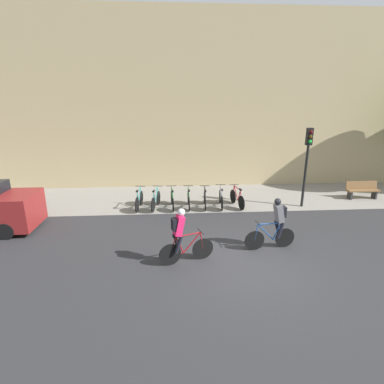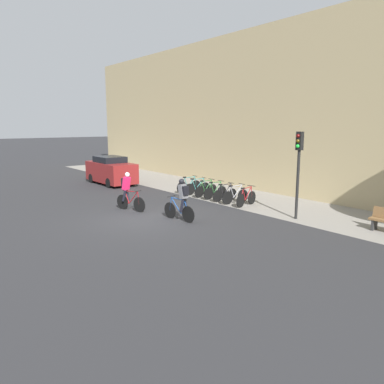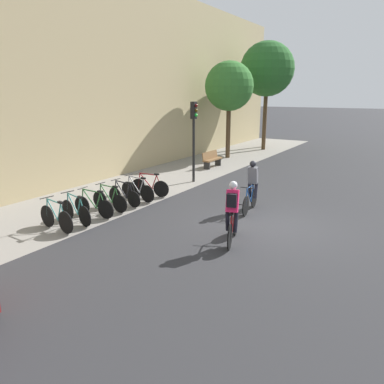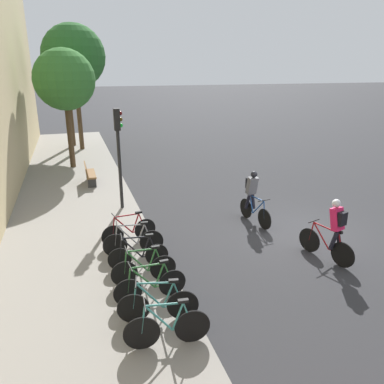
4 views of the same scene
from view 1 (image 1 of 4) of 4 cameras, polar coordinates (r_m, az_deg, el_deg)
ground at (r=9.58m, az=10.30°, el=-13.55°), size 200.00×200.00×0.00m
kerb_strip at (r=15.65m, az=4.47°, el=-0.97°), size 44.00×4.50×0.01m
building_facade at (r=17.41m, az=3.62°, el=16.76°), size 44.00×0.60×9.50m
cyclist_pink at (r=9.12m, az=-2.07°, el=-8.17°), size 1.71×0.64×1.79m
cyclist_grey at (r=10.39m, az=15.73°, el=-5.58°), size 1.78×0.51×1.79m
parked_bike_0 at (r=14.07m, az=-10.03°, el=-1.54°), size 0.46×1.65×0.98m
parked_bike_1 at (r=14.01m, az=-6.92°, el=-1.52°), size 0.49×1.66×0.97m
parked_bike_2 at (r=13.99m, az=-3.77°, el=-1.49°), size 0.46×1.68×0.96m
parked_bike_3 at (r=14.00m, az=-0.64°, el=-1.42°), size 0.46×1.60×0.96m
parked_bike_4 at (r=14.07m, az=2.47°, el=-1.40°), size 0.46×1.59×0.94m
parked_bike_5 at (r=14.16m, az=5.56°, el=-1.25°), size 0.46×1.69×0.97m
parked_bike_6 at (r=14.31m, az=8.59°, el=-1.19°), size 0.49×1.66×0.97m
traffic_light_pole at (r=14.59m, az=21.16°, el=6.89°), size 0.26×0.30×3.67m
bench at (r=17.57m, az=29.69°, el=0.39°), size 1.63×0.44×0.89m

